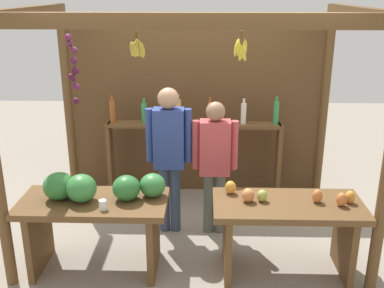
% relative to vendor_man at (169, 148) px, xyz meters
% --- Properties ---
extents(ground_plane, '(12.00, 12.00, 0.00)m').
position_rel_vendor_man_xyz_m(ground_plane, '(0.25, 0.04, -0.97)').
color(ground_plane, gray).
rests_on(ground_plane, ground).
extents(market_stall, '(3.36, 2.20, 2.39)m').
position_rel_vendor_man_xyz_m(market_stall, '(0.24, 0.53, 0.42)').
color(market_stall, brown).
rests_on(market_stall, ground).
extents(fruit_counter_left, '(1.37, 0.64, 0.98)m').
position_rel_vendor_man_xyz_m(fruit_counter_left, '(-0.62, -0.74, -0.31)').
color(fruit_counter_left, brown).
rests_on(fruit_counter_left, ground).
extents(fruit_counter_right, '(1.36, 0.64, 0.85)m').
position_rel_vendor_man_xyz_m(fruit_counter_right, '(1.14, -0.74, -0.43)').
color(fruit_counter_right, brown).
rests_on(fruit_counter_right, ground).
extents(bottle_shelf_unit, '(2.16, 0.22, 1.35)m').
position_rel_vendor_man_xyz_m(bottle_shelf_unit, '(0.23, 0.82, -0.17)').
color(bottle_shelf_unit, brown).
rests_on(bottle_shelf_unit, ground).
extents(vendor_man, '(0.48, 0.22, 1.61)m').
position_rel_vendor_man_xyz_m(vendor_man, '(0.00, 0.00, 0.00)').
color(vendor_man, '#303F5B').
rests_on(vendor_man, ground).
extents(vendor_woman, '(0.48, 0.20, 1.47)m').
position_rel_vendor_man_xyz_m(vendor_woman, '(0.48, -0.02, -0.09)').
color(vendor_woman, '#565B50').
rests_on(vendor_woman, ground).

